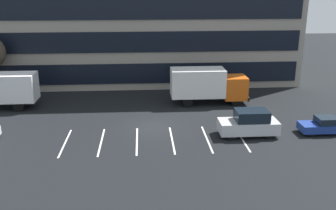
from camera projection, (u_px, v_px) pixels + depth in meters
ground_plane at (153, 127)px, 32.62m from camera, size 120.00×120.00×0.00m
lot_markings at (155, 140)px, 29.82m from camera, size 14.14×5.40×0.01m
box_truck_orange at (207, 84)px, 38.36m from camera, size 7.86×2.60×3.65m
sedan_navy at (324, 126)px, 31.09m from camera, size 3.93×1.64×1.41m
suv_silver at (249, 123)px, 30.51m from camera, size 4.77×2.02×2.16m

